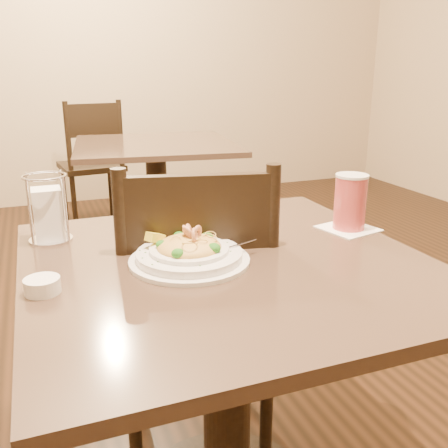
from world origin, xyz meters
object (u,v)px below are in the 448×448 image
object	(u,v)px
main_table	(227,347)
pasta_bowl	(189,252)
drink_glass	(350,203)
butter_ramekin	(42,286)
bread_basket	(167,216)
dining_chair_near	(196,310)
napkin_caddy	(48,213)
dining_chair_far	(92,161)
background_table	(157,182)
side_plate	(240,222)

from	to	relation	value
main_table	pasta_bowl	world-z (taller)	pasta_bowl
drink_glass	butter_ramekin	bearing A→B (deg)	-170.97
bread_basket	butter_ramekin	xyz separation A→B (m)	(-0.35, -0.36, -0.00)
dining_chair_near	napkin_caddy	xyz separation A→B (m)	(-0.36, 0.07, 0.30)
dining_chair_far	napkin_caddy	size ratio (longest dim) A/B	5.43
butter_ramekin	dining_chair_near	bearing A→B (deg)	32.60
background_table	bread_basket	bearing A→B (deg)	-102.14
pasta_bowl	bread_basket	world-z (taller)	pasta_bowl
background_table	dining_chair_far	bearing A→B (deg)	108.46
background_table	butter_ramekin	bearing A→B (deg)	-109.68
pasta_bowl	drink_glass	size ratio (longest dim) A/B	1.88
pasta_bowl	napkin_caddy	distance (m)	0.40
dining_chair_far	side_plate	world-z (taller)	dining_chair_far
pasta_bowl	drink_glass	bearing A→B (deg)	9.21
dining_chair_far	napkin_caddy	distance (m)	2.43
background_table	side_plate	bearing A→B (deg)	-95.04
main_table	napkin_caddy	xyz separation A→B (m)	(-0.37, 0.28, 0.30)
bread_basket	side_plate	bearing A→B (deg)	-26.04
pasta_bowl	drink_glass	world-z (taller)	drink_glass
dining_chair_far	drink_glass	bearing A→B (deg)	91.51
bread_basket	background_table	bearing A→B (deg)	77.86
dining_chair_far	butter_ramekin	world-z (taller)	dining_chair_far
napkin_caddy	background_table	bearing A→B (deg)	67.63
background_table	drink_glass	distance (m)	1.79
bread_basket	pasta_bowl	bearing A→B (deg)	-95.79
bread_basket	napkin_caddy	size ratio (longest dim) A/B	1.25
dining_chair_near	dining_chair_far	distance (m)	2.46
dining_chair_near	butter_ramekin	world-z (taller)	dining_chair_near
bread_basket	napkin_caddy	world-z (taller)	napkin_caddy
dining_chair_near	butter_ramekin	distance (m)	0.52
background_table	dining_chair_near	bearing A→B (deg)	-99.86
background_table	bread_basket	world-z (taller)	bread_basket
side_plate	butter_ramekin	distance (m)	0.60
side_plate	dining_chair_far	bearing A→B (deg)	93.11
main_table	butter_ramekin	xyz separation A→B (m)	(-0.40, -0.03, 0.24)
pasta_bowl	butter_ramekin	world-z (taller)	pasta_bowl
pasta_bowl	drink_glass	xyz separation A→B (m)	(0.47, 0.08, 0.05)
butter_ramekin	background_table	bearing A→B (deg)	70.32
drink_glass	napkin_caddy	size ratio (longest dim) A/B	0.93
napkin_caddy	side_plate	size ratio (longest dim) A/B	0.96
background_table	napkin_caddy	world-z (taller)	napkin_caddy
napkin_caddy	dining_chair_near	bearing A→B (deg)	-11.01
background_table	side_plate	distance (m)	1.63
pasta_bowl	napkin_caddy	world-z (taller)	napkin_caddy
dining_chair_near	side_plate	size ratio (longest dim) A/B	5.20
pasta_bowl	dining_chair_far	bearing A→B (deg)	88.17
background_table	dining_chair_near	xyz separation A→B (m)	(-0.28, -1.63, -0.00)
background_table	napkin_caddy	xyz separation A→B (m)	(-0.64, -1.56, 0.30)
main_table	pasta_bowl	xyz separation A→B (m)	(-0.09, 0.01, 0.25)
dining_chair_far	side_plate	size ratio (longest dim) A/B	5.20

